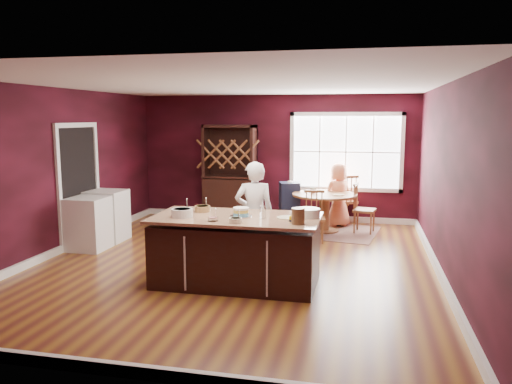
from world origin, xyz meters
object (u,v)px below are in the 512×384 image
chair_south (314,216)px  dryer (107,216)px  layer_cake (241,212)px  dining_table (324,205)px  toddler (289,187)px  washer (88,224)px  chair_east (365,208)px  seated_woman (338,195)px  high_chair (289,203)px  baker (254,215)px  hutch (230,173)px  kitchen_island (236,251)px  chair_north (344,199)px

chair_south → dryer: (-3.68, -0.70, -0.01)m
layer_cake → chair_south: (0.73, 2.49, -0.51)m
dining_table → chair_south: bearing=-97.4°
toddler → washer: size_ratio=0.29×
chair_east → dining_table: bearing=104.0°
chair_east → toddler: 1.58m
seated_woman → high_chair: (-0.98, -0.19, -0.18)m
layer_cake → seated_woman: size_ratio=0.22×
chair_east → washer: size_ratio=1.11×
dining_table → chair_south: 0.87m
baker → hutch: (-1.28, 3.31, 0.24)m
kitchen_island → dining_table: bearing=75.0°
baker → washer: 3.00m
dryer → layer_cake: bearing=-31.3°
baker → seated_woman: bearing=-123.9°
chair_south → toddler: 1.41m
baker → dryer: (-2.96, 1.01, -0.34)m
dining_table → layer_cake: bearing=-104.0°
chair_south → toddler: (-0.64, 1.21, 0.34)m
baker → high_chair: 2.91m
seated_woman → washer: size_ratio=1.47×
chair_south → hutch: (-2.00, 1.60, 0.57)m
seated_woman → baker: bearing=35.0°
chair_south → chair_north: size_ratio=0.88×
baker → hutch: hutch is taller
layer_cake → chair_south: bearing=73.7°
chair_east → chair_north: 0.86m
toddler → kitchen_island: bearing=-92.3°
baker → hutch: size_ratio=0.77×
high_chair → dryer: 3.59m
hutch → high_chair: bearing=-16.8°
toddler → washer: bearing=-140.0°
chair_south → chair_east: bearing=39.0°
baker → chair_south: bearing=-127.6°
layer_cake → hutch: (-1.27, 4.09, 0.05)m
baker → hutch: 3.55m
chair_north → washer: bearing=4.4°
layer_cake → dryer: 3.49m
chair_east → high_chair: chair_east is taller
washer → dryer: size_ratio=0.97×
dining_table → chair_south: size_ratio=1.35×
dining_table → washer: washer is taller
chair_east → chair_south: bearing=146.3°
chair_east → dryer: size_ratio=1.07×
chair_north → high_chair: 1.19m
chair_south → kitchen_island: bearing=-114.7°
chair_south → dryer: chair_south is taller
seated_woman → high_chair: 1.01m
kitchen_island → chair_east: (1.67, 3.41, 0.05)m
chair_north → hutch: hutch is taller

